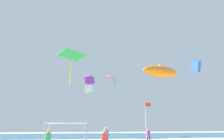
% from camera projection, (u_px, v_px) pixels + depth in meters
% --- Properties ---
extents(ocean_strip, '(110.00, 24.93, 0.03)m').
position_uv_depth(ocean_strip, '(93.00, 135.00, 42.64)').
color(ocean_strip, '#28608C').
rests_on(ocean_strip, ground).
extents(canopy_tent, '(3.34, 3.20, 2.21)m').
position_uv_depth(canopy_tent, '(67.00, 124.00, 17.09)').
color(canopy_tent, '#B2B2B7').
rests_on(canopy_tent, ground).
extents(person_near_tent, '(0.41, 0.41, 1.72)m').
position_uv_depth(person_near_tent, '(48.00, 139.00, 14.48)').
color(person_near_tent, '#33384C').
rests_on(person_near_tent, ground).
extents(person_leftmost, '(0.40, 0.40, 1.67)m').
position_uv_depth(person_leftmost, '(148.00, 135.00, 22.33)').
color(person_leftmost, '#33384C').
rests_on(person_leftmost, ground).
extents(person_rightmost, '(0.44, 0.44, 1.87)m').
position_uv_depth(person_rightmost, '(106.00, 136.00, 16.87)').
color(person_rightmost, brown).
rests_on(person_rightmost, ground).
extents(banner_flag, '(0.61, 0.06, 4.10)m').
position_uv_depth(banner_flag, '(146.00, 121.00, 18.37)').
color(banner_flag, silver).
rests_on(banner_flag, ground).
extents(kite_inflatable_orange, '(6.15, 3.00, 2.18)m').
position_uv_depth(kite_inflatable_orange, '(161.00, 72.00, 29.36)').
color(kite_inflatable_orange, orange).
extents(kite_parafoil_blue, '(1.73, 4.04, 2.56)m').
position_uv_depth(kite_parafoil_blue, '(195.00, 66.00, 23.45)').
color(kite_parafoil_blue, blue).
extents(kite_box_purple, '(2.04, 1.96, 3.16)m').
position_uv_depth(kite_box_purple, '(90.00, 85.00, 37.77)').
color(kite_box_purple, purple).
extents(kite_diamond_green, '(4.06, 4.06, 4.27)m').
position_uv_depth(kite_diamond_green, '(71.00, 57.00, 26.20)').
color(kite_diamond_green, green).
extents(kite_delta_pink, '(3.47, 3.49, 2.47)m').
position_uv_depth(kite_delta_pink, '(110.00, 76.00, 44.03)').
color(kite_delta_pink, pink).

